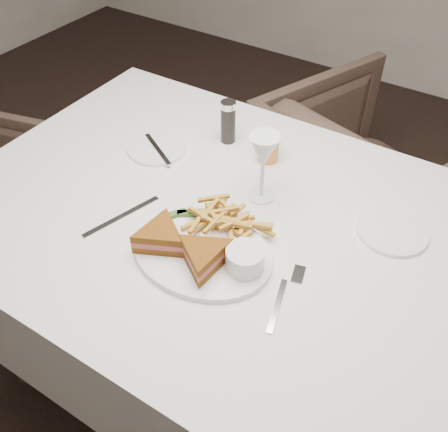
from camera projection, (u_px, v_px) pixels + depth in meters
The scene contains 4 objects.
ground at pixel (153, 410), 1.60m from camera, with size 5.00×5.00×0.00m, color black.
table at pixel (234, 315), 1.42m from camera, with size 1.39×0.93×0.75m, color silver.
chair_far at pixel (373, 173), 1.92m from camera, with size 0.70×0.65×0.72m, color #48372C.
table_setting at pixel (223, 216), 1.12m from camera, with size 0.81×0.61×0.18m.
Camera 1 is at (0.59, -0.50, 1.55)m, focal length 40.00 mm.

